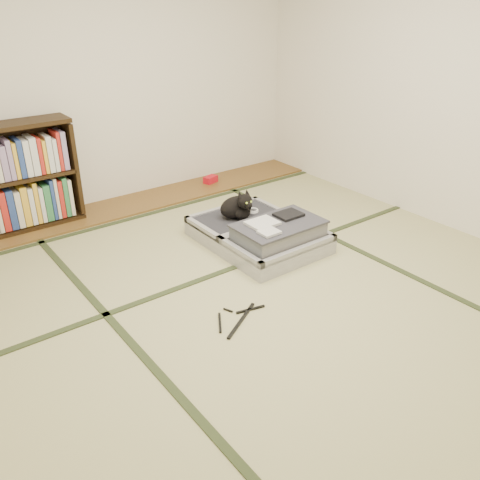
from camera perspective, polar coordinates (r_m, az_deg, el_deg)
floor at (r=3.56m, az=2.76°, el=-5.83°), size 4.50×4.50×0.00m
wood_strip at (r=5.09m, az=-11.73°, el=4.04°), size 4.00×0.50×0.02m
red_item at (r=5.51m, az=-3.33°, el=6.81°), size 0.17×0.13×0.07m
room_shell at (r=3.05m, az=3.37°, el=18.12°), size 4.50×4.50×4.50m
tatami_borders at (r=3.90m, az=-1.86°, el=-2.68°), size 4.00×4.50×0.01m
bookcase at (r=4.68m, az=-25.39°, el=5.78°), size 1.27×0.29×0.92m
suitcase at (r=4.13m, az=2.42°, el=0.71°), size 0.78×1.03×0.31m
cat at (r=4.27m, az=-0.20°, el=3.74°), size 0.34×0.35×0.28m
cable_coil at (r=4.43m, az=1.43°, el=3.30°), size 0.11×0.11×0.03m
hanger at (r=3.28m, az=-0.21°, el=-8.74°), size 0.41×0.29×0.01m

